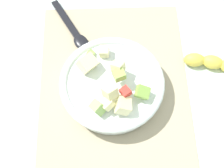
# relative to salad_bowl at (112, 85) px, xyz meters

# --- Properties ---
(ground_plane) EXTENTS (2.40, 2.40, 0.00)m
(ground_plane) POSITION_rel_salad_bowl_xyz_m (-0.00, 0.01, -0.04)
(ground_plane) COLOR silver
(placemat) EXTENTS (0.52, 0.38, 0.01)m
(placemat) POSITION_rel_salad_bowl_xyz_m (-0.00, 0.01, -0.03)
(placemat) COLOR tan
(placemat) RESTS_ON ground_plane
(salad_bowl) EXTENTS (0.25, 0.25, 0.11)m
(salad_bowl) POSITION_rel_salad_bowl_xyz_m (0.00, 0.00, 0.00)
(salad_bowl) COLOR white
(salad_bowl) RESTS_ON placemat
(serving_spoon) EXTENTS (0.18, 0.12, 0.01)m
(serving_spoon) POSITION_rel_salad_bowl_xyz_m (-0.17, -0.09, -0.03)
(serving_spoon) COLOR black
(serving_spoon) RESTS_ON placemat
(banana_whole) EXTENTS (0.07, 0.15, 0.04)m
(banana_whole) POSITION_rel_salad_bowl_xyz_m (-0.06, 0.26, -0.02)
(banana_whole) COLOR yellow
(banana_whole) RESTS_ON ground_plane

